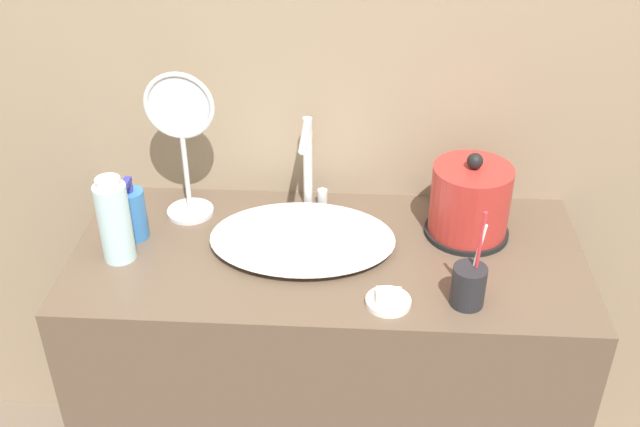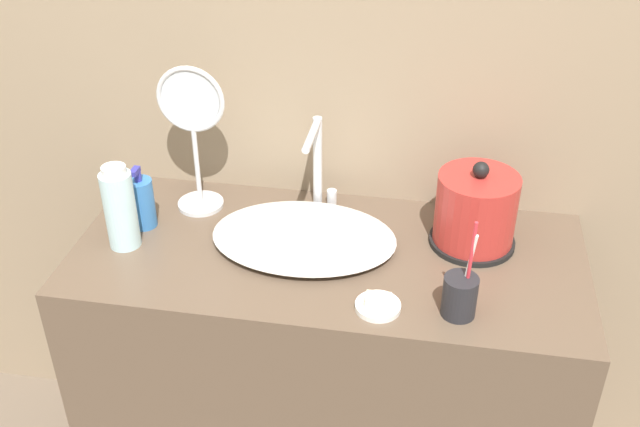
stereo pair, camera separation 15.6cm
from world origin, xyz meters
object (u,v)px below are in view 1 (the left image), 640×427
at_px(toothbrush_cup, 469,285).
at_px(lotion_bottle, 133,214).
at_px(electric_kettle, 470,204).
at_px(faucet, 309,160).
at_px(vanity_mirror, 182,136).
at_px(shampoo_bottle, 115,221).

xyz_separation_m(toothbrush_cup, lotion_bottle, (-0.73, 0.20, 0.02)).
bearing_deg(toothbrush_cup, electric_kettle, 84.19).
height_order(faucet, electric_kettle, faucet).
bearing_deg(electric_kettle, vanity_mirror, 175.68).
xyz_separation_m(lotion_bottle, shampoo_bottle, (-0.01, -0.08, 0.03)).
relative_size(lotion_bottle, vanity_mirror, 0.43).
bearing_deg(toothbrush_cup, lotion_bottle, 164.88).
bearing_deg(vanity_mirror, lotion_bottle, -134.18).
relative_size(shampoo_bottle, vanity_mirror, 0.55).
height_order(electric_kettle, lotion_bottle, electric_kettle).
bearing_deg(lotion_bottle, toothbrush_cup, -15.12).
distance_m(faucet, toothbrush_cup, 0.49).
bearing_deg(vanity_mirror, toothbrush_cup, -25.85).
xyz_separation_m(electric_kettle, lotion_bottle, (-0.76, -0.06, -0.02)).
relative_size(faucet, lotion_bottle, 1.48).
distance_m(toothbrush_cup, vanity_mirror, 0.72).
bearing_deg(vanity_mirror, faucet, 8.16).
distance_m(electric_kettle, toothbrush_cup, 0.26).
distance_m(electric_kettle, lotion_bottle, 0.76).
xyz_separation_m(electric_kettle, shampoo_bottle, (-0.77, -0.14, 0.02)).
relative_size(electric_kettle, toothbrush_cup, 0.93).
distance_m(lotion_bottle, shampoo_bottle, 0.09).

